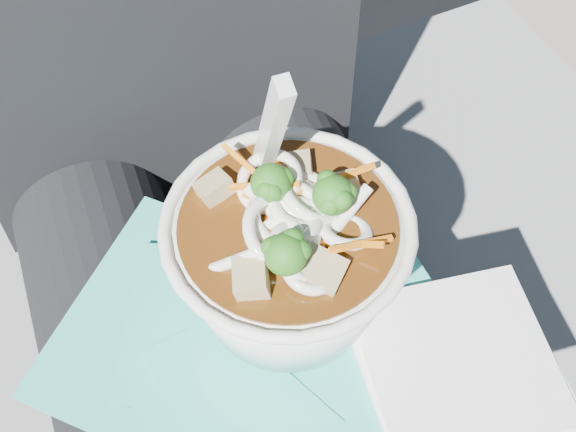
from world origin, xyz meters
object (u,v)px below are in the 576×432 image
object	(u,v)px
stone_ledge	(229,386)
udon_bowl	(289,254)
lap	(263,398)
person_body	(226,290)
plastic_bag	(281,355)

from	to	relation	value
stone_ledge	udon_bowl	xyz separation A→B (m)	(0.03, -0.12, 0.45)
udon_bowl	lap	bearing A→B (deg)	-136.01
stone_ledge	udon_bowl	size ratio (longest dim) A/B	4.72
lap	person_body	distance (m)	0.09
plastic_bag	udon_bowl	xyz separation A→B (m)	(0.02, 0.04, 0.07)
person_body	plastic_bag	bearing A→B (deg)	-81.62
plastic_bag	udon_bowl	size ratio (longest dim) A/B	1.56
person_body	udon_bowl	xyz separation A→B (m)	(0.03, -0.06, 0.13)
stone_ledge	lap	xyz separation A→B (m)	(0.00, -0.15, 0.30)
lap	person_body	world-z (taller)	person_body
plastic_bag	stone_ledge	bearing A→B (deg)	95.29
lap	udon_bowl	size ratio (longest dim) A/B	2.26
udon_bowl	person_body	bearing A→B (deg)	120.20
person_body	udon_bowl	size ratio (longest dim) A/B	4.76
stone_ledge	lap	size ratio (longest dim) A/B	2.08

